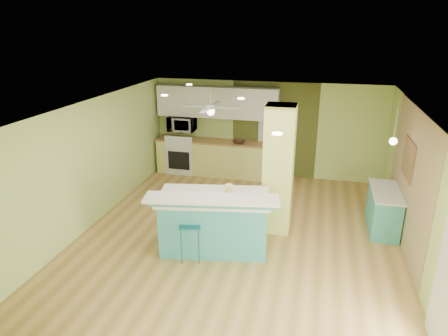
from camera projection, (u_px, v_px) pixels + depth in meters
The scene contains 22 objects.
floor at pixel (239, 237), 7.70m from camera, with size 6.00×7.00×0.01m, color olive.
ceiling at pixel (241, 108), 6.85m from camera, with size 6.00×7.00×0.01m, color white.
wall_back at pixel (267, 130), 10.48m from camera, with size 6.00×0.01×2.50m, color #B5CA6C.
wall_front at pixel (170, 295), 4.07m from camera, with size 6.00×0.01×2.50m, color #B5CA6C.
wall_left at pixel (92, 163), 7.95m from camera, with size 0.01×7.00×2.50m, color #B5CA6C.
wall_right at pixel (417, 191), 6.60m from camera, with size 0.01×7.00×2.50m, color #B5CA6C.
wood_panel at pixel (409, 179), 7.16m from camera, with size 0.02×3.40×2.50m, color #937754.
olive_accent at pixel (274, 130), 10.42m from camera, with size 2.20×0.02×2.50m, color #464C1E.
interior_door at pixel (274, 140), 10.48m from camera, with size 0.82×0.05×2.00m, color silver.
column at pixel (278, 170), 7.59m from camera, with size 0.55×0.55×2.50m, color #D2D864.
kitchen_run at pixel (216, 158), 10.76m from camera, with size 3.25×0.63×0.94m.
stove at pixel (183, 156), 10.96m from camera, with size 0.76×0.66×1.08m.
upper_cabinets at pixel (217, 102), 10.36m from camera, with size 3.20×0.34×0.80m, color silver.
microwave at pixel (182, 124), 10.67m from camera, with size 0.70×0.48×0.39m, color white.
ceiling_fan at pixel (211, 107), 9.07m from camera, with size 1.41×1.41×0.61m.
pendant_lamp at pixel (393, 141), 7.15m from camera, with size 0.14×0.14×0.69m.
wall_decor at pixel (409, 159), 7.24m from camera, with size 0.03×0.90×0.70m, color brown.
peninsula at pixel (214, 221), 7.13m from camera, with size 2.26×1.52×1.19m.
bar_stool at pixel (191, 221), 6.78m from camera, with size 0.42×0.42×1.05m.
side_counter at pixel (383, 210), 7.85m from camera, with size 0.54×1.28×0.83m.
fruit_bowl at pixel (239, 142), 10.37m from camera, with size 0.33×0.33×0.08m, color #3D2419.
canister at pixel (229, 188), 7.10m from camera, with size 0.14×0.14×0.15m, color yellow.
Camera 1 is at (1.34, -6.67, 3.85)m, focal length 32.00 mm.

